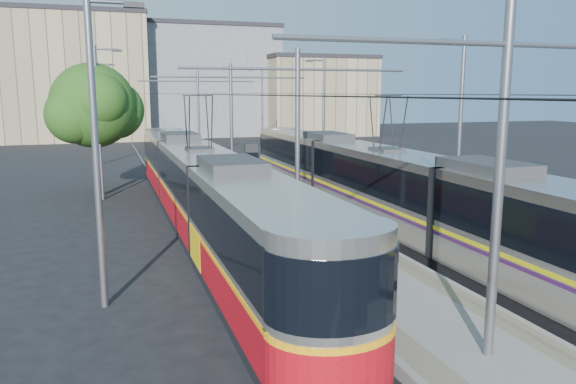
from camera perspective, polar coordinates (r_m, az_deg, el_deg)
name	(u,v)px	position (r m, az deg, el deg)	size (l,w,h in m)	color
ground	(393,300)	(15.91, 10.60, -10.77)	(160.00, 160.00, 0.00)	black
platform	(244,192)	(31.33, -4.46, -0.01)	(4.00, 50.00, 0.30)	gray
tactile_strip_left	(219,191)	(31.00, -7.07, 0.12)	(0.70, 50.00, 0.01)	gray
tactile_strip_right	(269,188)	(31.67, -1.91, 0.41)	(0.70, 50.00, 0.01)	gray
rails	(244,194)	(31.35, -4.46, -0.25)	(8.71, 70.00, 0.03)	gray
track_arrow	(307,371)	(12.02, 1.95, -17.73)	(1.20, 5.00, 0.01)	silver
tram_left	(200,189)	(23.44, -8.88, 0.35)	(2.43, 29.98, 5.50)	black
tram_right	(386,186)	(23.34, 9.89, 0.65)	(2.43, 31.54, 5.50)	black
catenary	(257,115)	(28.12, -3.18, 7.83)	(9.20, 70.00, 7.00)	slate
street_lamps	(228,116)	(34.78, -6.14, 7.65)	(15.18, 38.22, 8.00)	slate
shelter	(251,166)	(30.72, -3.77, 2.67)	(0.94, 1.30, 2.62)	black
tree	(99,107)	(32.05, -18.66, 8.18)	(4.94, 4.57, 7.18)	#382314
building_left	(76,77)	(73.05, -20.71, 10.87)	(16.32, 12.24, 14.90)	tan
building_centre	(204,81)	(78.13, -8.56, 11.07)	(18.36, 14.28, 14.27)	gray
building_right	(316,96)	(76.04, 2.87, 9.73)	(14.28, 10.20, 10.38)	tan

